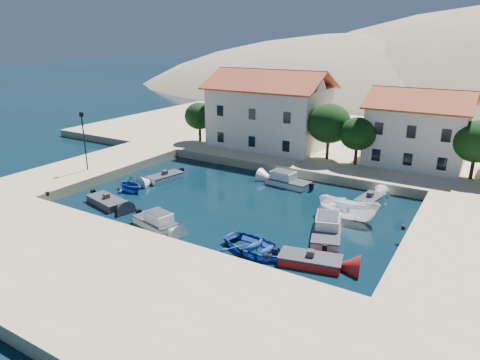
% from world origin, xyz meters
% --- Properties ---
extents(ground, '(400.00, 400.00, 0.00)m').
position_xyz_m(ground, '(0.00, 0.00, 0.00)').
color(ground, black).
rests_on(ground, ground).
extents(quay_south, '(52.00, 12.00, 1.00)m').
position_xyz_m(quay_south, '(0.00, -6.00, 0.50)').
color(quay_south, tan).
rests_on(quay_south, ground).
extents(quay_west, '(8.00, 20.00, 1.00)m').
position_xyz_m(quay_west, '(-19.00, 10.00, 0.50)').
color(quay_west, tan).
rests_on(quay_west, ground).
extents(quay_north, '(80.00, 36.00, 1.00)m').
position_xyz_m(quay_north, '(2.00, 38.00, 0.50)').
color(quay_north, tan).
rests_on(quay_north, ground).
extents(building_left, '(14.70, 9.45, 9.70)m').
position_xyz_m(building_left, '(-6.00, 28.00, 5.94)').
color(building_left, silver).
rests_on(building_left, quay_north).
extents(building_mid, '(10.50, 8.40, 8.30)m').
position_xyz_m(building_mid, '(12.00, 29.00, 5.22)').
color(building_mid, silver).
rests_on(building_mid, quay_north).
extents(trees, '(37.30, 5.30, 6.45)m').
position_xyz_m(trees, '(4.51, 25.46, 4.84)').
color(trees, '#382314').
rests_on(trees, quay_north).
extents(lamppost, '(0.35, 0.25, 6.22)m').
position_xyz_m(lamppost, '(-17.50, 8.00, 4.75)').
color(lamppost, black).
rests_on(lamppost, quay_west).
extents(bollards, '(29.36, 9.56, 0.30)m').
position_xyz_m(bollards, '(2.80, 3.87, 1.15)').
color(bollards, black).
rests_on(bollards, ground).
extents(motorboat_grey_sw, '(4.61, 2.82, 1.25)m').
position_xyz_m(motorboat_grey_sw, '(-10.03, 3.77, 0.29)').
color(motorboat_grey_sw, '#38383E').
rests_on(motorboat_grey_sw, ground).
extents(cabin_cruiser_south, '(4.38, 2.65, 1.60)m').
position_xyz_m(cabin_cruiser_south, '(-2.98, 2.43, 0.48)').
color(cabin_cruiser_south, white).
rests_on(cabin_cruiser_south, ground).
extents(rowboat_south, '(5.97, 4.83, 1.09)m').
position_xyz_m(rowboat_south, '(6.03, 2.91, 0.00)').
color(rowboat_south, '#1C429C').
rests_on(rowboat_south, ground).
extents(motorboat_red_se, '(4.49, 2.72, 1.25)m').
position_xyz_m(motorboat_red_se, '(10.10, 3.29, 0.29)').
color(motorboat_red_se, maroon).
rests_on(motorboat_red_se, ground).
extents(cabin_cruiser_east, '(3.54, 5.55, 1.60)m').
position_xyz_m(cabin_cruiser_east, '(9.53, 7.94, 0.48)').
color(cabin_cruiser_east, white).
rests_on(cabin_cruiser_east, ground).
extents(boat_east, '(5.24, 2.03, 2.02)m').
position_xyz_m(boat_east, '(9.89, 12.01, 0.00)').
color(boat_east, white).
rests_on(boat_east, ground).
extents(motorboat_white_ne, '(2.19, 3.75, 1.25)m').
position_xyz_m(motorboat_white_ne, '(10.47, 16.65, 0.30)').
color(motorboat_white_ne, white).
rests_on(motorboat_white_ne, ground).
extents(rowboat_west, '(3.54, 3.13, 1.73)m').
position_xyz_m(rowboat_west, '(-10.86, 7.59, 0.00)').
color(rowboat_west, '#1C429C').
rests_on(rowboat_west, ground).
extents(motorboat_white_west, '(2.56, 4.31, 1.25)m').
position_xyz_m(motorboat_white_west, '(-10.18, 12.00, 0.29)').
color(motorboat_white_west, white).
rests_on(motorboat_white_west, ground).
extents(cabin_cruiser_north, '(4.78, 2.44, 1.60)m').
position_xyz_m(cabin_cruiser_north, '(1.94, 17.18, 0.48)').
color(cabin_cruiser_north, white).
rests_on(cabin_cruiser_north, ground).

